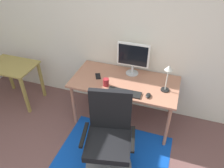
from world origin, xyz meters
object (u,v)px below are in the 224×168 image
object	(u,v)px
monitor	(133,56)
coffee_cup	(106,82)
desk	(125,85)
keyboard	(124,93)
desk_lamp	(168,74)
office_chair	(109,141)
computer_mouse	(148,95)
cell_phone	(98,76)
side_table	(13,71)

from	to	relation	value
monitor	coffee_cup	size ratio (longest dim) A/B	4.53
desk	coffee_cup	size ratio (longest dim) A/B	14.10
keyboard	desk_lamp	distance (m)	0.59
coffee_cup	office_chair	world-z (taller)	office_chair
computer_mouse	keyboard	bearing A→B (deg)	-174.79
cell_phone	office_chair	bearing A→B (deg)	-88.16
desk_lamp	office_chair	distance (m)	1.08
desk	computer_mouse	bearing A→B (deg)	-31.83
computer_mouse	office_chair	distance (m)	0.74
office_chair	desk_lamp	bearing A→B (deg)	45.19
cell_phone	desk_lamp	xyz separation A→B (m)	(0.94, -0.02, 0.25)
office_chair	monitor	bearing A→B (deg)	77.98
desk	keyboard	xyz separation A→B (m)	(0.07, -0.26, 0.08)
monitor	desk_lamp	distance (m)	0.56
desk	cell_phone	size ratio (longest dim) A/B	10.40
desk	computer_mouse	distance (m)	0.44
desk	coffee_cup	bearing A→B (deg)	-140.25
desk	office_chair	size ratio (longest dim) A/B	1.40
side_table	desk	bearing A→B (deg)	3.39
desk	office_chair	xyz separation A→B (m)	(0.05, -0.81, -0.23)
cell_phone	side_table	size ratio (longest dim) A/B	0.19
computer_mouse	coffee_cup	distance (m)	0.58
desk	keyboard	distance (m)	0.28
side_table	computer_mouse	bearing A→B (deg)	-3.20
desk_lamp	office_chair	world-z (taller)	desk_lamp
monitor	desk_lamp	size ratio (longest dim) A/B	1.27
desk	desk_lamp	world-z (taller)	desk_lamp
cell_phone	desk	bearing A→B (deg)	-25.36
cell_phone	desk_lamp	distance (m)	0.97
cell_phone	office_chair	size ratio (longest dim) A/B	0.13
desk	keyboard	size ratio (longest dim) A/B	3.39
coffee_cup	side_table	world-z (taller)	coffee_cup
side_table	monitor	bearing A→B (deg)	9.94
desk	office_chair	distance (m)	0.85
computer_mouse	desk_lamp	world-z (taller)	desk_lamp
keyboard	office_chair	xyz separation A→B (m)	(-0.02, -0.56, -0.31)
desk_lamp	monitor	bearing A→B (deg)	153.55
coffee_cup	computer_mouse	bearing A→B (deg)	-5.39
keyboard	cell_phone	bearing A→B (deg)	151.70
monitor	computer_mouse	distance (m)	0.61
desk_lamp	computer_mouse	bearing A→B (deg)	-132.81
desk_lamp	coffee_cup	bearing A→B (deg)	-169.43
keyboard	computer_mouse	size ratio (longest dim) A/B	4.13
desk	cell_phone	xyz separation A→B (m)	(-0.39, -0.01, 0.07)
keyboard	side_table	size ratio (longest dim) A/B	0.58
coffee_cup	side_table	size ratio (longest dim) A/B	0.14
computer_mouse	cell_phone	bearing A→B (deg)	163.91
computer_mouse	desk_lamp	distance (m)	0.36
cell_phone	office_chair	distance (m)	0.96
desk_lamp	side_table	world-z (taller)	desk_lamp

